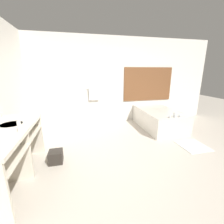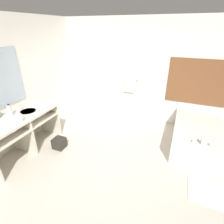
{
  "view_description": "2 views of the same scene",
  "coord_description": "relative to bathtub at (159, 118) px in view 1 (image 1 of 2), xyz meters",
  "views": [
    {
      "loc": [
        -0.81,
        -2.54,
        1.66
      ],
      "look_at": [
        -0.03,
        0.83,
        0.72
      ],
      "focal_mm": 24.0,
      "sensor_mm": 36.0,
      "label": 1
    },
    {
      "loc": [
        1.01,
        -2.39,
        2.44
      ],
      "look_at": [
        -0.22,
        0.64,
        0.85
      ],
      "focal_mm": 28.0,
      "sensor_mm": 36.0,
      "label": 2
    }
  ],
  "objects": [
    {
      "name": "wall_back_with_blinds",
      "position": [
        -1.49,
        0.88,
        1.05
      ],
      "size": [
        7.4,
        0.13,
        2.7
      ],
      "color": "white",
      "rests_on": "ground_plane"
    },
    {
      "name": "vanity_counter",
      "position": [
        -3.4,
        -1.58,
        0.33
      ],
      "size": [
        0.66,
        1.66,
        0.85
      ],
      "color": "beige",
      "rests_on": "ground_plane"
    },
    {
      "name": "waste_bin",
      "position": [
        -2.81,
        -1.23,
        -0.18
      ],
      "size": [
        0.25,
        0.25,
        0.23
      ],
      "color": "#2D2823",
      "rests_on": "ground_plane"
    },
    {
      "name": "bathtub",
      "position": [
        0.0,
        0.0,
        0.0
      ],
      "size": [
        1.0,
        1.68,
        0.66
      ],
      "color": "silver",
      "rests_on": "ground_plane"
    },
    {
      "name": "ground_plane",
      "position": [
        -1.54,
        -1.35,
        -0.3
      ],
      "size": [
        16.0,
        16.0,
        0.0
      ],
      "primitive_type": "plane",
      "color": "beige",
      "rests_on": "ground"
    },
    {
      "name": "bath_mat",
      "position": [
        0.16,
        -1.28,
        -0.29
      ],
      "size": [
        0.58,
        0.61,
        0.02
      ],
      "color": "white",
      "rests_on": "ground_plane"
    },
    {
      "name": "soap_dispenser",
      "position": [
        -3.15,
        -1.74,
        0.64
      ],
      "size": [
        0.05,
        0.05,
        0.19
      ],
      "color": "white",
      "rests_on": "vanity_counter"
    }
  ]
}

